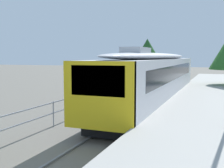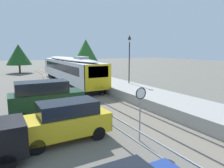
{
  "view_description": "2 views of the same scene",
  "coord_description": "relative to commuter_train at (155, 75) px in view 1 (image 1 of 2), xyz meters",
  "views": [
    {
      "loc": [
        4.11,
        9.88,
        3.4
      ],
      "look_at": [
        -1.0,
        22.9,
        2.0
      ],
      "focal_mm": 44.04,
      "sensor_mm": 36.0,
      "label": 1
    },
    {
      "loc": [
        -8.21,
        1.04,
        4.61
      ],
      "look_at": [
        0.4,
        16.9,
        1.6
      ],
      "focal_mm": 32.73,
      "sensor_mm": 36.0,
      "label": 2
    }
  ],
  "objects": [
    {
      "name": "ground_plane",
      "position": [
        -3.0,
        -6.54,
        -2.15
      ],
      "size": [
        160.0,
        160.0,
        0.0
      ],
      "primitive_type": "plane",
      "color": "#6B665B"
    },
    {
      "name": "track_rails",
      "position": [
        0.0,
        -6.54,
        -2.11
      ],
      "size": [
        3.2,
        60.0,
        0.14
      ],
      "color": "slate",
      "rests_on": "ground"
    },
    {
      "name": "commuter_train",
      "position": [
        0.0,
        0.0,
        0.0
      ],
      "size": [
        2.82,
        19.51,
        3.74
      ],
      "color": "silver",
      "rests_on": "track_rails"
    },
    {
      "name": "station_platform",
      "position": [
        3.25,
        -6.54,
        -1.7
      ],
      "size": [
        3.9,
        60.0,
        0.9
      ],
      "primitive_type": "cube",
      "color": "#A8A59E",
      "rests_on": "ground"
    },
    {
      "name": "tree_behind_carpark",
      "position": [
        -4.99,
        17.49,
        1.58
      ],
      "size": [
        4.86,
        4.86,
        5.77
      ],
      "color": "brown",
      "rests_on": "ground"
    }
  ]
}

